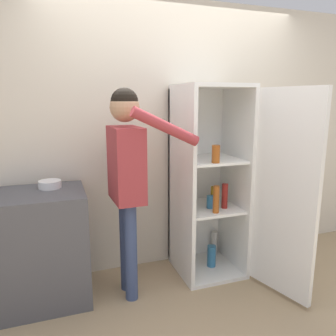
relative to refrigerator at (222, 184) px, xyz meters
name	(u,v)px	position (x,y,z in m)	size (l,w,h in m)	color
ground_plane	(216,312)	(-0.32, -0.55, -0.88)	(12.00, 12.00, 0.00)	tan
wall_back	(173,138)	(-0.32, 0.43, 0.40)	(7.00, 0.06, 2.55)	beige
refrigerator	(222,184)	(0.00, 0.00, 0.00)	(0.79, 1.17, 1.77)	white
person	(127,166)	(-0.89, -0.06, 0.24)	(0.65, 0.53, 1.73)	#384770
counter	(39,248)	(-1.60, 0.09, -0.41)	(0.75, 0.60, 0.93)	#4C4C51
bowl	(50,184)	(-1.49, 0.19, 0.08)	(0.18, 0.18, 0.06)	white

